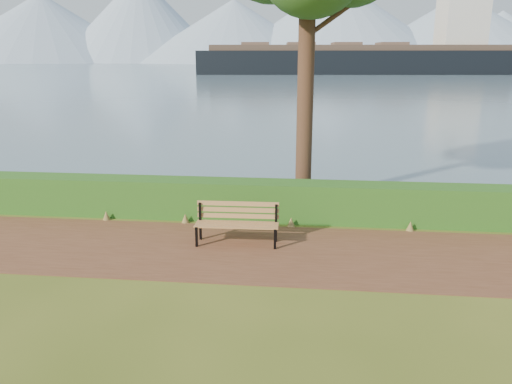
# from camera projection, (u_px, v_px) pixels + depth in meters

# --- Properties ---
(ground) EXTENTS (140.00, 140.00, 0.00)m
(ground) POSITION_uv_depth(u_px,v_px,m) (212.00, 255.00, 10.67)
(ground) COLOR #425017
(ground) RESTS_ON ground
(path) EXTENTS (40.00, 3.40, 0.01)m
(path) POSITION_uv_depth(u_px,v_px,m) (215.00, 250.00, 10.96)
(path) COLOR #55301D
(path) RESTS_ON ground
(hedge) EXTENTS (32.00, 0.85, 1.00)m
(hedge) POSITION_uv_depth(u_px,v_px,m) (231.00, 199.00, 13.04)
(hedge) COLOR #1B4914
(hedge) RESTS_ON ground
(water) EXTENTS (700.00, 510.00, 0.00)m
(water) POSITION_uv_depth(u_px,v_px,m) (309.00, 66.00, 260.17)
(water) COLOR slate
(water) RESTS_ON ground
(mountains) EXTENTS (585.00, 190.00, 70.00)m
(mountains) POSITION_uv_depth(u_px,v_px,m) (300.00, 27.00, 394.08)
(mountains) COLOR #859AB2
(mountains) RESTS_ON ground
(bench) EXTENTS (1.88, 0.60, 0.94)m
(bench) POSITION_uv_depth(u_px,v_px,m) (237.00, 220.00, 11.24)
(bench) COLOR black
(bench) RESTS_ON ground
(cargo_ship) EXTENTS (81.22, 20.45, 24.40)m
(cargo_ship) POSITION_uv_depth(u_px,v_px,m) (368.00, 60.00, 126.71)
(cargo_ship) COLOR black
(cargo_ship) RESTS_ON ground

